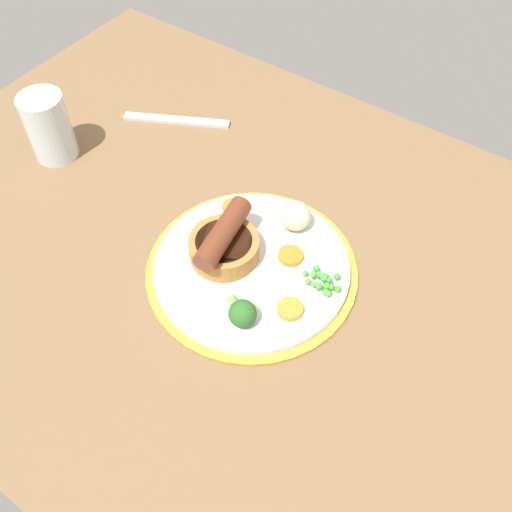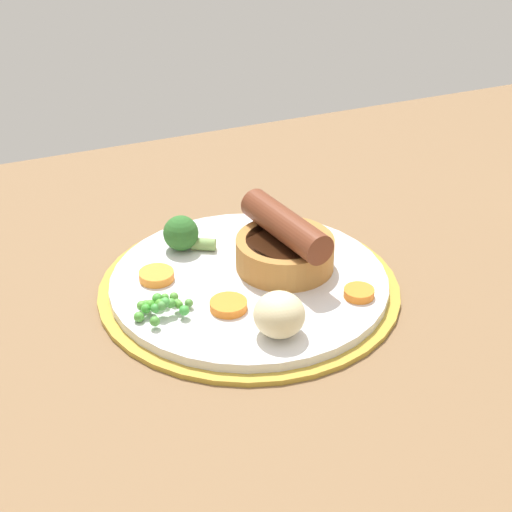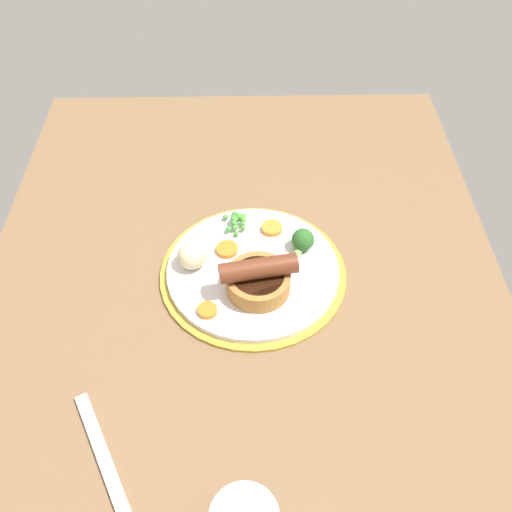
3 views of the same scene
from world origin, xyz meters
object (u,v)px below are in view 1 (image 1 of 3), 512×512
pea_pile (323,281)px  drinking_glass (46,129)px  potato_chunk_0 (295,216)px  dinner_plate (252,268)px  fork (177,120)px  carrot_slice_0 (290,309)px  carrot_slice_1 (291,256)px  broccoli_floret_near (242,313)px  sausage_pudding (224,244)px  carrot_slice_2 (232,207)px

pea_pile → drinking_glass: (-48.62, -1.62, 3.06)cm
pea_pile → potato_chunk_0: 10.83cm
dinner_plate → fork: 34.04cm
carrot_slice_0 → carrot_slice_1: size_ratio=0.98×
dinner_plate → broccoli_floret_near: size_ratio=5.61×
broccoli_floret_near → carrot_slice_0: size_ratio=1.54×
fork → sausage_pudding: bearing=-65.4°
carrot_slice_0 → fork: size_ratio=0.18×
carrot_slice_0 → broccoli_floret_near: bearing=-132.3°
dinner_plate → carrot_slice_0: bearing=-21.5°
pea_pile → broccoli_floret_near: bearing=-117.9°
fork → drinking_glass: (-10.60, -17.56, 5.11)cm
sausage_pudding → potato_chunk_0: 11.07cm
drinking_glass → broccoli_floret_near: bearing=-11.4°
carrot_slice_2 → drinking_glass: size_ratio=0.26×
potato_chunk_0 → carrot_slice_2: (-9.10, -2.53, -1.61)cm
dinner_plate → carrot_slice_0: (8.13, -3.20, 1.26)cm
drinking_glass → carrot_slice_2: bearing=10.4°
sausage_pudding → fork: bearing=-138.1°
potato_chunk_0 → carrot_slice_2: size_ratio=1.59×
carrot_slice_1 → carrot_slice_2: (-11.77, 2.65, -0.01)cm
dinner_plate → pea_pile: (9.46, 2.58, 1.79)cm
potato_chunk_0 → carrot_slice_1: size_ratio=1.32×
broccoli_floret_near → potato_chunk_0: bearing=128.4°
carrot_slice_0 → drinking_glass: bearing=175.0°
pea_pile → carrot_slice_0: 5.96cm
sausage_pudding → broccoli_floret_near: bearing=38.5°
sausage_pudding → broccoli_floret_near: (8.00, -7.05, -0.68)cm
carrot_slice_2 → drinking_glass: 31.72cm
pea_pile → dinner_plate: bearing=-164.7°
carrot_slice_1 → carrot_slice_2: 12.06cm
dinner_plate → broccoli_floret_near: (3.99, -7.76, 2.52)cm
potato_chunk_0 → fork: (-29.50, 9.33, -3.10)cm
carrot_slice_1 → carrot_slice_2: bearing=167.3°
dinner_plate → broccoli_floret_near: 9.08cm
broccoli_floret_near → fork: bearing=169.3°
pea_pile → drinking_glass: size_ratio=0.51×
carrot_slice_1 → drinking_glass: size_ratio=0.31×
potato_chunk_0 → carrot_slice_1: 6.04cm
broccoli_floret_near → carrot_slice_0: 6.29cm
dinner_plate → drinking_glass: (-39.16, 0.96, 4.85)cm
potato_chunk_0 → drinking_glass: bearing=-168.4°
drinking_glass → carrot_slice_0: bearing=-5.0°
carrot_slice_1 → drinking_glass: bearing=-175.9°
carrot_slice_2 → fork: 23.64cm
carrot_slice_0 → fork: bearing=149.4°
sausage_pudding → carrot_slice_0: sausage_pudding is taller
sausage_pudding → drinking_glass: bearing=-102.8°
carrot_slice_1 → fork: carrot_slice_1 is taller
potato_chunk_0 → carrot_slice_0: bearing=-59.9°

